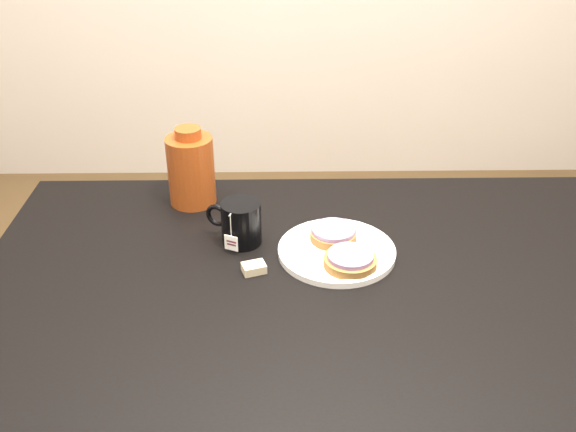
{
  "coord_description": "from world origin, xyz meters",
  "views": [
    {
      "loc": [
        -0.1,
        -0.99,
        1.48
      ],
      "look_at": [
        -0.08,
        0.16,
        0.81
      ],
      "focal_mm": 40.0,
      "sensor_mm": 36.0,
      "label": 1
    }
  ],
  "objects": [
    {
      "name": "teabag_pouch",
      "position": [
        -0.15,
        0.05,
        0.76
      ],
      "size": [
        0.05,
        0.04,
        0.02
      ],
      "primitive_type": "cube",
      "rotation": [
        0.0,
        0.0,
        0.32
      ],
      "color": "#C6B793",
      "rests_on": "table"
    },
    {
      "name": "plate",
      "position": [
        0.02,
        0.11,
        0.76
      ],
      "size": [
        0.24,
        0.24,
        0.02
      ],
      "color": "white",
      "rests_on": "table"
    },
    {
      "name": "bagel_package",
      "position": [
        -0.3,
        0.34,
        0.83
      ],
      "size": [
        0.14,
        0.14,
        0.19
      ],
      "rotation": [
        0.0,
        0.0,
        -0.38
      ],
      "color": "#63240D",
      "rests_on": "table"
    },
    {
      "name": "bagel_front",
      "position": [
        0.04,
        0.05,
        0.78
      ],
      "size": [
        0.14,
        0.14,
        0.03
      ],
      "color": "brown",
      "rests_on": "plate"
    },
    {
      "name": "bagel_back",
      "position": [
        0.01,
        0.15,
        0.78
      ],
      "size": [
        0.1,
        0.1,
        0.03
      ],
      "color": "brown",
      "rests_on": "plate"
    },
    {
      "name": "table",
      "position": [
        0.0,
        0.0,
        0.67
      ],
      "size": [
        1.4,
        0.9,
        0.75
      ],
      "color": "black",
      "rests_on": "ground_plane"
    },
    {
      "name": "mug",
      "position": [
        -0.18,
        0.16,
        0.8
      ],
      "size": [
        0.13,
        0.11,
        0.09
      ],
      "rotation": [
        0.0,
        0.0,
        -0.42
      ],
      "color": "black",
      "rests_on": "table"
    }
  ]
}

